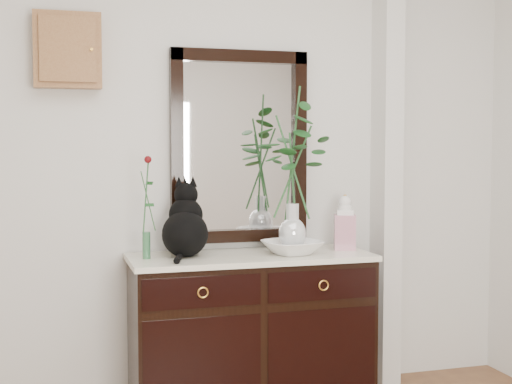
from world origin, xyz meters
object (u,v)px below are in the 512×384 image
object	(u,v)px
sideboard	(251,322)
cat	(185,219)
lotus_bowl	(292,247)
ginger_jar	(345,222)

from	to	relation	value
sideboard	cat	xyz separation A→B (m)	(-0.36, 0.04, 0.58)
sideboard	cat	size ratio (longest dim) A/B	3.28
sideboard	lotus_bowl	xyz separation A→B (m)	(0.22, -0.06, 0.41)
sideboard	ginger_jar	world-z (taller)	ginger_jar
lotus_bowl	cat	bearing A→B (deg)	170.27
ginger_jar	sideboard	bearing A→B (deg)	-176.77
lotus_bowl	ginger_jar	xyz separation A→B (m)	(0.35, 0.09, 0.12)
sideboard	cat	distance (m)	0.68
lotus_bowl	ginger_jar	size ratio (longest dim) A/B	0.97
lotus_bowl	ginger_jar	distance (m)	0.38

